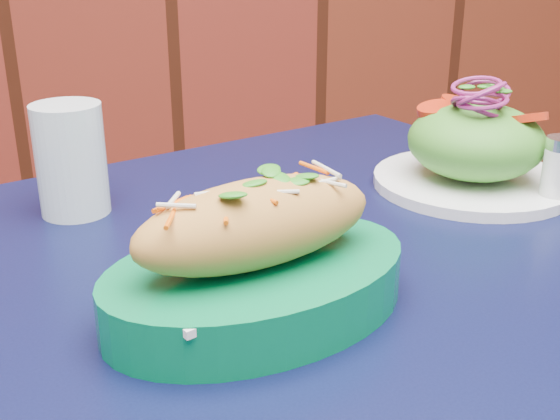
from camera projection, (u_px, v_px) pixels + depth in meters
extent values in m
cube|color=black|center=(339.00, 295.00, 0.58)|extent=(1.03, 1.03, 0.03)
cylinder|color=black|center=(360.00, 361.00, 1.15)|extent=(0.04, 0.04, 0.72)
cube|color=white|center=(257.00, 266.00, 0.52)|extent=(0.21, 0.17, 0.01)
ellipsoid|color=gold|center=(257.00, 223.00, 0.50)|extent=(0.20, 0.13, 0.06)
cylinder|color=white|center=(471.00, 181.00, 0.78)|extent=(0.22, 0.22, 0.01)
ellipsoid|color=#4C992D|center=(476.00, 141.00, 0.77)|extent=(0.15, 0.15, 0.08)
cylinder|color=#B7250D|center=(527.00, 113.00, 0.74)|extent=(0.04, 0.04, 0.01)
cylinder|color=#B7250D|center=(437.00, 105.00, 0.77)|extent=(0.04, 0.04, 0.01)
cylinder|color=#B7250D|center=(460.00, 100.00, 0.79)|extent=(0.04, 0.04, 0.01)
torus|color=#8C1E64|center=(480.00, 100.00, 0.75)|extent=(0.05, 0.05, 0.00)
torus|color=#8C1E64|center=(481.00, 96.00, 0.75)|extent=(0.05, 0.05, 0.00)
torus|color=#8C1E64|center=(481.00, 92.00, 0.75)|extent=(0.05, 0.05, 0.00)
torus|color=#8C1E64|center=(481.00, 89.00, 0.75)|extent=(0.05, 0.05, 0.00)
torus|color=#8C1E64|center=(482.00, 85.00, 0.74)|extent=(0.05, 0.05, 0.00)
torus|color=#8C1E64|center=(482.00, 81.00, 0.74)|extent=(0.05, 0.05, 0.00)
cylinder|color=silver|center=(71.00, 160.00, 0.69)|extent=(0.07, 0.07, 0.11)
cylinder|color=white|center=(558.00, 178.00, 0.72)|extent=(0.03, 0.03, 0.06)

